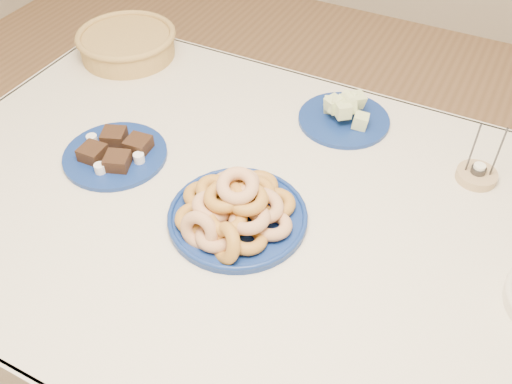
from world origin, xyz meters
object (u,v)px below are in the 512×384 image
at_px(wicker_basket, 127,43).
at_px(melon_plate, 344,113).
at_px(candle_holder, 477,174).
at_px(dining_table, 266,241).
at_px(donut_platter, 236,210).
at_px(brownie_plate, 115,153).

bearing_deg(wicker_basket, melon_plate, -0.96).
xyz_separation_m(wicker_basket, candle_holder, (1.07, -0.08, -0.03)).
relative_size(dining_table, candle_holder, 10.82).
bearing_deg(candle_holder, donut_platter, -138.94).
height_order(dining_table, brownie_plate, brownie_plate).
height_order(melon_plate, candle_holder, candle_holder).
bearing_deg(wicker_basket, dining_table, -30.84).
xyz_separation_m(donut_platter, candle_holder, (0.44, 0.38, -0.02)).
distance_m(brownie_plate, candle_holder, 0.87).
xyz_separation_m(melon_plate, brownie_plate, (-0.45, -0.40, -0.01)).
xyz_separation_m(dining_table, candle_holder, (0.39, 0.32, 0.12)).
distance_m(donut_platter, melon_plate, 0.46).
bearing_deg(candle_holder, brownie_plate, -157.95).
xyz_separation_m(brownie_plate, wicker_basket, (-0.26, 0.41, 0.03)).
bearing_deg(donut_platter, dining_table, 54.99).
bearing_deg(candle_holder, wicker_basket, 175.62).
xyz_separation_m(brownie_plate, candle_holder, (0.80, 0.33, 0.00)).
bearing_deg(wicker_basket, donut_platter, -36.33).
relative_size(brownie_plate, candle_holder, 1.87).
bearing_deg(dining_table, brownie_plate, -179.08).
relative_size(dining_table, donut_platter, 4.69).
distance_m(dining_table, wicker_basket, 0.80).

